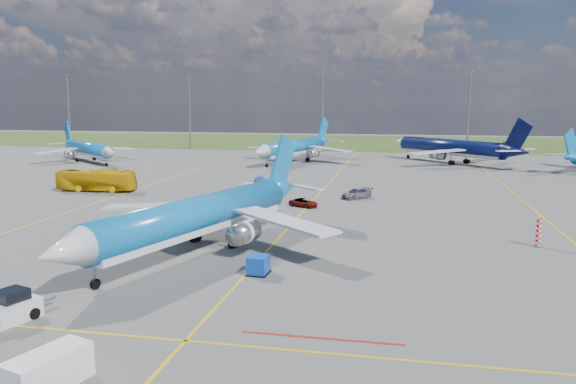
% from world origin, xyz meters
% --- Properties ---
extents(ground, '(400.00, 400.00, 0.00)m').
position_xyz_m(ground, '(0.00, 0.00, 0.00)').
color(ground, '#535350').
rests_on(ground, ground).
extents(grass_strip, '(400.00, 80.00, 0.01)m').
position_xyz_m(grass_strip, '(0.00, 150.00, 0.00)').
color(grass_strip, '#2D4719').
rests_on(grass_strip, ground).
extents(taxiway_lines, '(60.25, 160.00, 0.02)m').
position_xyz_m(taxiway_lines, '(0.17, 27.70, 0.01)').
color(taxiway_lines, gold).
rests_on(taxiway_lines, ground).
extents(floodlight_masts, '(202.20, 0.50, 22.70)m').
position_xyz_m(floodlight_masts, '(10.00, 110.00, 12.56)').
color(floodlight_masts, slate).
rests_on(floodlight_masts, ground).
extents(warning_post, '(0.50, 0.50, 3.00)m').
position_xyz_m(warning_post, '(26.00, 8.00, 1.50)').
color(warning_post, red).
rests_on(warning_post, ground).
extents(bg_jet_nw, '(42.72, 41.71, 8.91)m').
position_xyz_m(bg_jet_nw, '(-60.83, 71.46, 0.00)').
color(bg_jet_nw, '#0D6EB9').
rests_on(bg_jet_nw, ground).
extents(bg_jet_nnw, '(39.25, 45.39, 10.10)m').
position_xyz_m(bg_jet_nnw, '(-12.63, 80.90, 0.00)').
color(bg_jet_nnw, '#0D6EB9').
rests_on(bg_jet_nnw, ground).
extents(bg_jet_n, '(50.72, 50.88, 10.68)m').
position_xyz_m(bg_jet_n, '(23.67, 85.21, 0.00)').
color(bg_jet_n, '#070E3B').
rests_on(bg_jet_n, ground).
extents(main_airliner, '(39.50, 45.52, 10.09)m').
position_xyz_m(main_airliner, '(-6.52, -0.16, 0.00)').
color(main_airliner, '#0D6EB9').
rests_on(main_airliner, ground).
extents(pushback_tug, '(3.51, 6.15, 2.05)m').
position_xyz_m(pushback_tug, '(-12.59, -19.57, 0.83)').
color(pushback_tug, silver).
rests_on(pushback_tug, ground).
extents(uld_container, '(1.64, 2.01, 1.54)m').
position_xyz_m(uld_container, '(0.98, -6.15, 0.77)').
color(uld_container, '#0C3FB1').
rests_on(uld_container, ground).
extents(service_van, '(3.10, 4.63, 1.87)m').
position_xyz_m(service_van, '(-4.64, -26.63, 0.94)').
color(service_van, white).
rests_on(service_van, ground).
extents(apron_bus, '(12.77, 3.57, 3.52)m').
position_xyz_m(apron_bus, '(-35.48, 31.25, 1.76)').
color(apron_bus, '#E1AF0D').
rests_on(apron_bus, ground).
extents(service_car_a, '(1.95, 3.60, 1.16)m').
position_xyz_m(service_car_a, '(-31.08, 33.34, 0.58)').
color(service_car_a, '#999999').
rests_on(service_car_a, ground).
extents(service_car_b, '(4.53, 3.46, 1.14)m').
position_xyz_m(service_car_b, '(-0.48, 24.42, 0.57)').
color(service_car_b, '#999999').
rests_on(service_car_b, ground).
extents(service_car_c, '(4.94, 5.15, 1.47)m').
position_xyz_m(service_car_c, '(6.09, 32.66, 0.74)').
color(service_car_c, '#999999').
rests_on(service_car_c, ground).
extents(baggage_tug_c, '(2.56, 4.97, 1.08)m').
position_xyz_m(baggage_tug_c, '(-11.90, 44.69, 0.51)').
color(baggage_tug_c, '#193D97').
rests_on(baggage_tug_c, ground).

